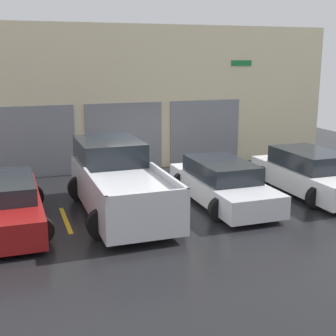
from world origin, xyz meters
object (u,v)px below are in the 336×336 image
pickup_truck (118,181)px  sedan_white (310,174)px  van_right (3,204)px  sedan_side (222,183)px

pickup_truck → sedan_white: (6.25, -0.28, -0.22)m
pickup_truck → sedan_white: 6.26m
sedan_white → van_right: bearing=-180.0°
pickup_truck → van_right: size_ratio=1.15×
van_right → pickup_truck: bearing=5.1°
pickup_truck → sedan_side: pickup_truck is taller
sedan_white → sedan_side: sedan_white is taller
sedan_side → van_right: sedan_side is taller
sedan_white → pickup_truck: bearing=177.5°
pickup_truck → sedan_side: size_ratio=1.15×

